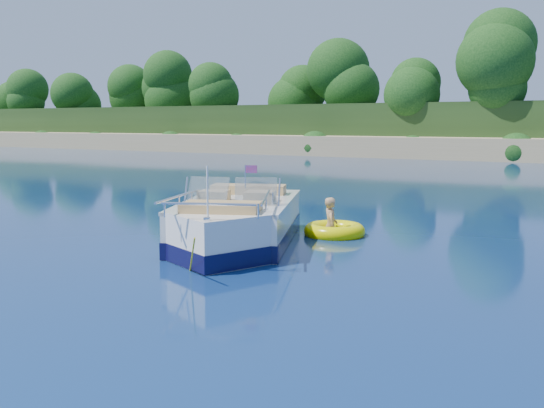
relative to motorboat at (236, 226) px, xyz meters
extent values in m
plane|color=#0A1A49|center=(-0.02, -3.34, -0.40)|extent=(160.00, 160.00, 0.00)
cube|color=tan|center=(-0.02, 34.66, 0.10)|extent=(170.00, 8.00, 2.00)
cube|color=black|center=(-0.02, 61.66, 0.60)|extent=(170.00, 56.00, 6.00)
cylinder|color=black|center=(-45.02, 37.66, 2.50)|extent=(0.44, 0.44, 2.80)
sphere|color=black|center=(-45.02, 37.66, 5.16)|extent=(4.62, 4.62, 4.62)
cylinder|color=black|center=(-18.02, 37.16, 2.70)|extent=(0.44, 0.44, 3.20)
sphere|color=black|center=(-18.02, 37.16, 5.74)|extent=(5.28, 5.28, 5.28)
cylinder|color=black|center=(-0.02, 38.66, 2.90)|extent=(0.44, 0.44, 3.60)
sphere|color=black|center=(-0.02, 38.66, 6.32)|extent=(5.94, 5.94, 5.94)
cube|color=white|center=(-0.15, 0.39, -0.07)|extent=(3.56, 4.66, 1.15)
cube|color=white|center=(0.57, -1.44, -0.07)|extent=(2.04, 2.04, 1.15)
cube|color=#0D0B34|center=(-0.15, 0.39, -0.23)|extent=(3.61, 4.71, 0.33)
cube|color=#0D0B34|center=(0.57, -1.44, -0.23)|extent=(2.08, 2.08, 0.33)
cube|color=tan|center=(-0.27, 0.70, 0.25)|extent=(2.70, 3.34, 0.11)
cube|color=white|center=(-0.15, 0.39, 0.47)|extent=(3.60, 4.68, 0.07)
cube|color=black|center=(-0.99, 2.50, -0.02)|extent=(0.70, 0.58, 0.99)
cube|color=#8C9EA5|center=(-0.33, -0.50, 0.79)|extent=(0.90, 0.48, 0.53)
cube|color=#8C9EA5|center=(0.59, -0.14, 0.79)|extent=(0.89, 0.67, 0.53)
cube|color=tan|center=(-0.51, -0.05, 0.51)|extent=(0.78, 0.78, 0.44)
cube|color=tan|center=(0.41, 0.32, 0.51)|extent=(0.78, 0.78, 0.44)
cube|color=tan|center=(-0.56, 1.41, 0.51)|extent=(1.81, 1.19, 0.42)
cube|color=tan|center=(0.49, -1.24, 0.48)|extent=(1.65, 1.30, 0.37)
cylinder|color=white|center=(0.87, -2.21, 0.97)|extent=(0.04, 0.04, 0.93)
cube|color=red|center=(0.49, -0.18, 1.23)|extent=(0.23, 0.10, 0.15)
cube|color=silver|center=(0.89, -2.26, 0.54)|extent=(0.13, 0.10, 0.05)
cylinder|color=yellow|center=(0.88, -2.68, -0.02)|extent=(0.80, 0.90, 0.84)
torus|color=#E8E300|center=(1.37, 2.03, -0.31)|extent=(1.84, 1.84, 0.37)
torus|color=#B70909|center=(1.37, 2.03, -0.29)|extent=(1.51, 1.51, 0.12)
imported|color=tan|center=(1.24, 2.08, -0.40)|extent=(0.69, 0.79, 1.45)
camera|label=1|loc=(6.85, -10.54, 2.17)|focal=40.00mm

